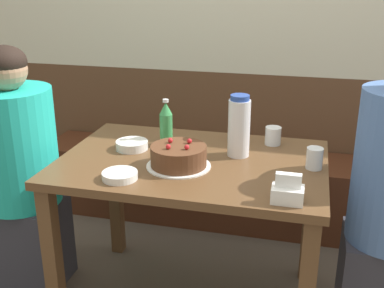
# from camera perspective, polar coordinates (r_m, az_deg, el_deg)

# --- Properties ---
(back_wall) EXTENTS (4.80, 0.04, 2.50)m
(back_wall) POSITION_cam_1_polar(r_m,az_deg,el_deg) (2.92, 5.26, 15.47)
(back_wall) COLOR brown
(back_wall) RESTS_ON ground_plane
(bench_seat) EXTENTS (2.28, 0.38, 0.43)m
(bench_seat) POSITION_cam_1_polar(r_m,az_deg,el_deg) (2.98, 3.95, -5.13)
(bench_seat) COLOR #472314
(bench_seat) RESTS_ON ground_plane
(dining_table) EXTENTS (1.11, 0.76, 0.72)m
(dining_table) POSITION_cam_1_polar(r_m,az_deg,el_deg) (2.07, 0.03, -4.60)
(dining_table) COLOR brown
(dining_table) RESTS_ON ground_plane
(birthday_cake) EXTENTS (0.26, 0.26, 0.11)m
(birthday_cake) POSITION_cam_1_polar(r_m,az_deg,el_deg) (1.94, -1.61, -1.49)
(birthday_cake) COLOR white
(birthday_cake) RESTS_ON dining_table
(water_pitcher) EXTENTS (0.09, 0.09, 0.27)m
(water_pitcher) POSITION_cam_1_polar(r_m,az_deg,el_deg) (2.04, 5.59, 2.09)
(water_pitcher) COLOR white
(water_pitcher) RESTS_ON dining_table
(soju_bottle) EXTENTS (0.06, 0.06, 0.21)m
(soju_bottle) POSITION_cam_1_polar(r_m,az_deg,el_deg) (2.17, -3.10, 2.45)
(soju_bottle) COLOR #388E4C
(soju_bottle) RESTS_ON dining_table
(napkin_holder) EXTENTS (0.11, 0.08, 0.11)m
(napkin_holder) POSITION_cam_1_polar(r_m,az_deg,el_deg) (1.69, 11.27, -5.56)
(napkin_holder) COLOR white
(napkin_holder) RESTS_ON dining_table
(bowl_soup_white) EXTENTS (0.14, 0.14, 0.04)m
(bowl_soup_white) POSITION_cam_1_polar(r_m,az_deg,el_deg) (2.15, -7.13, -0.12)
(bowl_soup_white) COLOR white
(bowl_soup_white) RESTS_ON dining_table
(bowl_rice_small) EXTENTS (0.14, 0.14, 0.03)m
(bowl_rice_small) POSITION_cam_1_polar(r_m,az_deg,el_deg) (1.86, -8.55, -3.70)
(bowl_rice_small) COLOR white
(bowl_rice_small) RESTS_ON dining_table
(glass_water_tall) EXTENTS (0.07, 0.07, 0.08)m
(glass_water_tall) POSITION_cam_1_polar(r_m,az_deg,el_deg) (2.22, 9.58, 0.97)
(glass_water_tall) COLOR silver
(glass_water_tall) RESTS_ON dining_table
(glass_tumbler_short) EXTENTS (0.07, 0.07, 0.09)m
(glass_tumbler_short) POSITION_cam_1_polar(r_m,az_deg,el_deg) (1.98, 14.31, -1.66)
(glass_tumbler_short) COLOR silver
(glass_tumbler_short) RESTS_ON dining_table
(glass_shot_small) EXTENTS (0.08, 0.08, 0.08)m
(glass_shot_small) POSITION_cam_1_polar(r_m,az_deg,el_deg) (2.26, 5.31, 1.41)
(glass_shot_small) COLOR silver
(glass_shot_small) RESTS_ON dining_table
(person_teal_shirt) EXTENTS (0.37, 0.37, 1.18)m
(person_teal_shirt) POSITION_cam_1_polar(r_m,az_deg,el_deg) (2.37, -19.81, -3.49)
(person_teal_shirt) COLOR #33333D
(person_teal_shirt) RESTS_ON ground_plane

